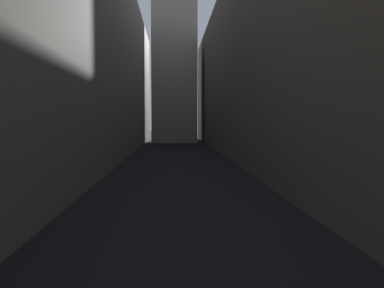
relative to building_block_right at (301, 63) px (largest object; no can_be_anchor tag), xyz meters
The scene contains 3 objects.
ground_plane 16.39m from the building_block_right, behind, with size 264.00×264.00×0.00m, color black.
building_block_left 24.42m from the building_block_right, behind, with size 12.31×108.00×21.71m, color gray.
building_block_right is the anchor object (origin of this frame).
Camera 1 is at (-0.52, 6.35, 4.15)m, focal length 39.94 mm.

